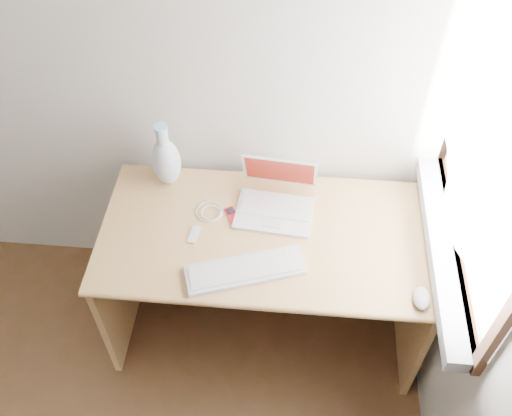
# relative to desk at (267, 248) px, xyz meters

# --- Properties ---
(back_wall) EXTENTS (3.50, 0.04, 2.60)m
(back_wall) POSITION_rel_desk_xyz_m (-1.03, 0.29, 0.80)
(back_wall) COLOR silver
(back_wall) RESTS_ON floor
(window) EXTENTS (0.11, 0.99, 1.10)m
(window) POSITION_rel_desk_xyz_m (0.69, -0.16, 0.77)
(window) COLOR white
(window) RESTS_ON right_wall
(desk) EXTENTS (1.33, 0.67, 0.70)m
(desk) POSITION_rel_desk_xyz_m (0.00, 0.00, 0.00)
(desk) COLOR tan
(desk) RESTS_ON floor
(laptop) EXTENTS (0.33, 0.28, 0.21)m
(laptop) POSITION_rel_desk_xyz_m (0.02, 0.06, 0.25)
(laptop) COLOR white
(laptop) RESTS_ON desk
(external_keyboard) EXTENTS (0.47, 0.27, 0.02)m
(external_keyboard) POSITION_rel_desk_xyz_m (-0.07, -0.27, 0.21)
(external_keyboard) COLOR silver
(external_keyboard) RESTS_ON desk
(mouse) EXTENTS (0.07, 0.11, 0.04)m
(mouse) POSITION_rel_desk_xyz_m (0.58, -0.34, 0.22)
(mouse) COLOR white
(mouse) RESTS_ON desk
(ipod) EXTENTS (0.08, 0.09, 0.01)m
(ipod) POSITION_rel_desk_xyz_m (-0.15, 0.00, 0.20)
(ipod) COLOR red
(ipod) RESTS_ON desk
(cable_coil) EXTENTS (0.12, 0.12, 0.01)m
(cable_coil) POSITION_rel_desk_xyz_m (-0.24, 0.01, 0.20)
(cable_coil) COLOR silver
(cable_coil) RESTS_ON desk
(remote) EXTENTS (0.04, 0.09, 0.01)m
(remote) POSITION_rel_desk_xyz_m (-0.29, -0.11, 0.20)
(remote) COLOR silver
(remote) RESTS_ON desk
(vase) EXTENTS (0.12, 0.12, 0.31)m
(vase) POSITION_rel_desk_xyz_m (-0.44, 0.17, 0.33)
(vase) COLOR silver
(vase) RESTS_ON desk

